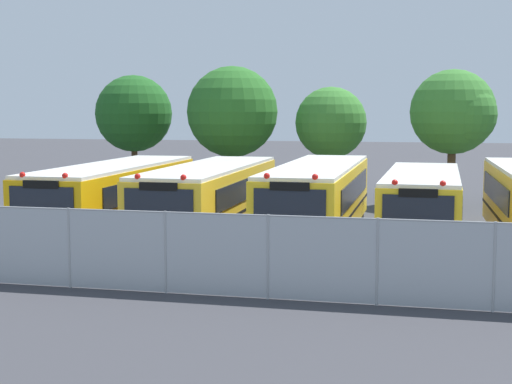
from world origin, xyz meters
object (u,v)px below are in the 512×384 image
(school_bus_2, at_px, (318,198))
(tree_3, at_px, (456,113))
(tree_2, at_px, (330,122))
(school_bus_1, at_px, (210,197))
(tree_0, at_px, (135,113))
(school_bus_0, at_px, (115,195))
(tree_1, at_px, (234,112))
(traffic_cone, at_px, (446,284))
(school_bus_3, at_px, (422,204))

(school_bus_2, relative_size, tree_3, 1.75)
(tree_2, distance_m, tree_3, 6.14)
(school_bus_1, bearing_deg, tree_0, -57.55)
(tree_2, xyz_separation_m, tree_3, (6.01, -1.15, 0.44))
(school_bus_0, distance_m, school_bus_1, 3.61)
(tree_1, bearing_deg, traffic_cone, -60.94)
(school_bus_3, height_order, tree_0, tree_0)
(school_bus_3, bearing_deg, school_bus_2, -0.77)
(school_bus_2, relative_size, tree_2, 1.99)
(tree_0, bearing_deg, school_bus_0, -71.37)
(tree_1, bearing_deg, school_bus_3, -48.96)
(school_bus_2, height_order, tree_0, tree_0)
(tree_1, xyz_separation_m, tree_3, (10.73, -0.38, -0.06))
(school_bus_3, relative_size, traffic_cone, 15.39)
(tree_0, height_order, tree_3, tree_3)
(tree_0, bearing_deg, tree_3, -4.91)
(school_bus_2, bearing_deg, school_bus_0, 2.91)
(school_bus_0, height_order, school_bus_3, school_bus_0)
(tree_1, distance_m, traffic_cone, 21.04)
(tree_0, bearing_deg, school_bus_1, -57.33)
(school_bus_2, relative_size, traffic_cone, 18.47)
(tree_0, xyz_separation_m, tree_1, (5.67, -1.03, 0.07))
(school_bus_0, bearing_deg, tree_1, -98.30)
(tree_2, height_order, tree_3, tree_3)
(school_bus_1, relative_size, school_bus_3, 1.16)
(school_bus_1, xyz_separation_m, school_bus_3, (7.37, 0.17, -0.06))
(school_bus_0, xyz_separation_m, tree_2, (6.33, 11.79, 2.50))
(tree_2, bearing_deg, school_bus_0, -118.21)
(school_bus_2, bearing_deg, school_bus_3, 178.20)
(school_bus_1, distance_m, tree_2, 12.27)
(tree_2, bearing_deg, tree_3, -10.84)
(tree_0, distance_m, tree_3, 16.46)
(school_bus_2, bearing_deg, traffic_cone, 119.67)
(school_bus_2, distance_m, tree_2, 11.73)
(school_bus_1, distance_m, tree_3, 14.01)
(school_bus_2, bearing_deg, tree_3, -115.47)
(traffic_cone, bearing_deg, school_bus_2, 119.62)
(school_bus_3, distance_m, tree_0, 19.35)
(tree_3, bearing_deg, school_bus_3, -97.45)
(school_bus_3, relative_size, tree_0, 1.47)
(school_bus_1, bearing_deg, tree_2, -103.29)
(school_bus_3, distance_m, tree_3, 10.89)
(school_bus_1, bearing_deg, traffic_cone, 138.25)
(tree_3, relative_size, traffic_cone, 10.53)
(tree_0, relative_size, tree_1, 0.95)
(school_bus_3, distance_m, traffic_cone, 7.38)
(tree_0, relative_size, tree_3, 0.99)
(school_bus_1, distance_m, tree_0, 14.51)
(school_bus_0, relative_size, tree_1, 1.63)
(tree_2, bearing_deg, tree_0, 178.57)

